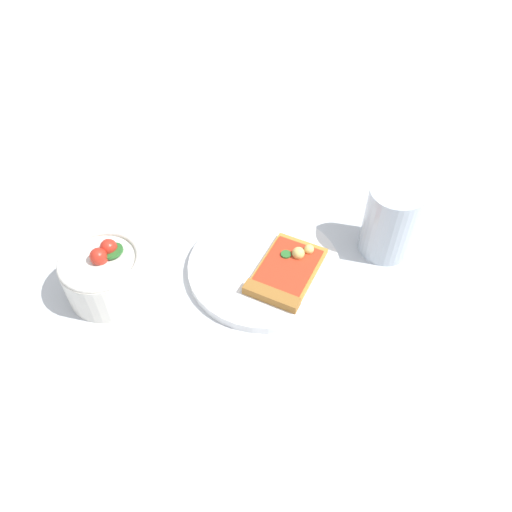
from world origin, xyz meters
The scene contains 5 objects.
ground_plane centered at (0.00, 0.00, 0.00)m, with size 2.40×2.40×0.00m, color silver.
plate centered at (-0.02, 0.01, 0.01)m, with size 0.23×0.23×0.01m, color white.
pizza_slice_main centered at (-0.04, -0.02, 0.02)m, with size 0.15×0.12×0.03m.
salad_bowl centered at (-0.10, 0.23, 0.04)m, with size 0.12×0.12×0.09m.
soda_glass centered at (0.06, -0.17, 0.05)m, with size 0.08×0.08×0.12m.
Camera 1 is at (-0.51, -0.05, 0.57)m, focal length 34.44 mm.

